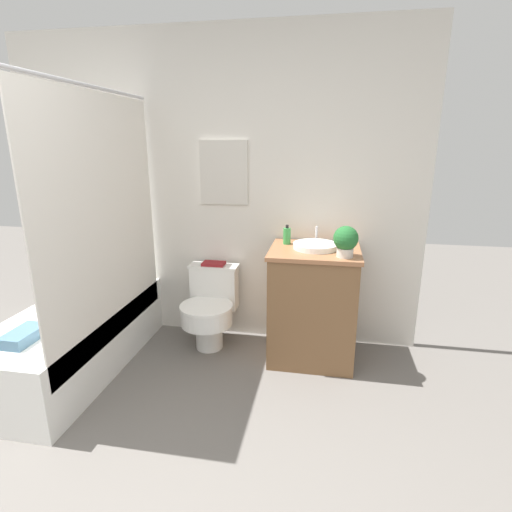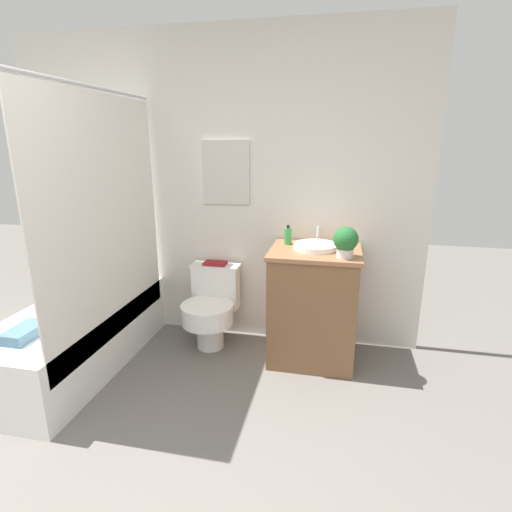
% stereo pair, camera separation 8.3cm
% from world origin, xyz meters
% --- Properties ---
extents(wall_back, '(3.41, 0.07, 2.50)m').
position_xyz_m(wall_back, '(0.00, 2.34, 1.25)').
color(wall_back, silver).
rests_on(wall_back, ground_plane).
extents(shower_area, '(0.69, 1.56, 1.98)m').
position_xyz_m(shower_area, '(-0.84, 1.53, 0.28)').
color(shower_area, white).
rests_on(shower_area, ground_plane).
extents(toilet, '(0.42, 0.53, 0.66)m').
position_xyz_m(toilet, '(0.03, 2.05, 0.34)').
color(toilet, white).
rests_on(toilet, ground_plane).
extents(vanity, '(0.66, 0.58, 0.88)m').
position_xyz_m(vanity, '(0.87, 2.01, 0.44)').
color(vanity, brown).
rests_on(vanity, ground_plane).
extents(sink, '(0.33, 0.36, 0.13)m').
position_xyz_m(sink, '(0.87, 2.04, 0.90)').
color(sink, white).
rests_on(sink, vanity).
extents(soap_bottle, '(0.06, 0.06, 0.15)m').
position_xyz_m(soap_bottle, '(0.64, 2.14, 0.94)').
color(soap_bottle, green).
rests_on(soap_bottle, vanity).
extents(potted_plant, '(0.17, 0.17, 0.22)m').
position_xyz_m(potted_plant, '(1.07, 1.85, 1.00)').
color(potted_plant, beige).
rests_on(potted_plant, vanity).
extents(book_on_tank, '(0.18, 0.12, 0.02)m').
position_xyz_m(book_on_tank, '(0.03, 2.19, 0.67)').
color(book_on_tank, maroon).
rests_on(book_on_tank, toilet).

